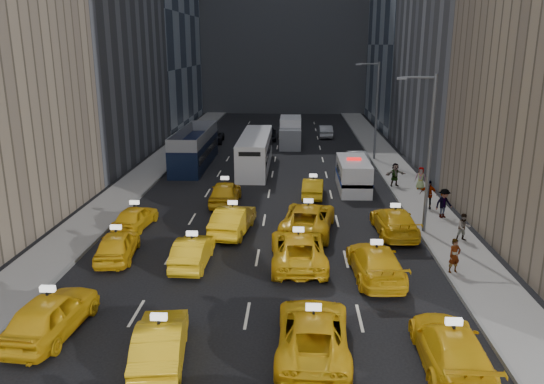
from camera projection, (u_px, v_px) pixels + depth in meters
The scene contains 36 objects.
ground at pixel (242, 342), 19.34m from camera, with size 160.00×160.00×0.00m, color black.
sidewalk_west at pixel (145, 175), 43.81m from camera, with size 3.00×90.00×0.15m, color gray.
sidewalk_east at pixel (401, 178), 42.94m from camera, with size 3.00×90.00×0.15m, color gray.
curb_west at pixel (163, 175), 43.75m from camera, with size 0.15×90.00×0.18m, color slate.
curb_east at pixel (383, 177), 43.00m from camera, with size 0.15×90.00×0.18m, color slate.
streetlight_near at pixel (428, 149), 29.18m from camera, with size 2.15×0.22×9.00m.
streetlight_far at pixel (375, 107), 48.43m from camera, with size 2.15×0.22×9.00m.
taxi_4 at pixel (51, 314), 19.70m from camera, with size 1.94×4.82×1.64m, color #EAB013.
taxi_5 at pixel (160, 342), 17.99m from camera, with size 1.58×4.52×1.49m, color #EAB013.
taxi_6 at pixel (313, 332), 18.61m from camera, with size 2.49×5.41×1.50m, color #EAB013.
taxi_7 at pixel (451, 347), 17.69m from camera, with size 2.08×5.12×1.49m, color #EAB013.
taxi_8 at pixel (117, 245), 26.74m from camera, with size 1.73×4.30×1.46m, color #EAB013.
taxi_9 at pixel (193, 251), 25.97m from camera, with size 1.51×4.32×1.42m, color #EAB013.
taxi_10 at pixel (298, 249), 26.07m from camera, with size 2.63×5.70×1.58m, color #EAB013.
taxi_11 at pixel (376, 262), 24.55m from camera, with size 2.15×5.30×1.54m, color #EAB013.
taxi_12 at pixel (135, 217), 31.24m from camera, with size 1.60×3.98×1.35m, color #EAB013.
taxi_13 at pixel (233, 220), 30.35m from camera, with size 1.71×4.90×1.61m, color #EAB013.
taxi_14 at pixel (308, 218), 30.53m from camera, with size 2.75×5.97×1.66m, color #EAB013.
taxi_15 at pixel (394, 222), 30.18m from camera, with size 2.11×5.20×1.51m, color #EAB013.
taxi_16 at pixel (225, 193), 35.84m from camera, with size 1.91×4.74×1.62m, color #EAB013.
taxi_17 at pixel (313, 188), 37.63m from camera, with size 1.42×4.08×1.35m, color #EAB013.
nypd_van at pixel (353, 175), 39.35m from camera, with size 2.67×5.84×2.44m.
double_decker at pixel (195, 148), 47.14m from camera, with size 3.99×11.33×3.23m.
city_bus at pixel (255, 152), 46.03m from camera, with size 3.62×11.69×2.97m.
box_truck at pixel (290, 132), 56.36m from camera, with size 2.25×6.49×2.96m.
misc_car_0 at pixel (356, 159), 46.46m from camera, with size 1.65×4.72×1.55m, color #ADB0B5.
misc_car_1 at pixel (213, 136), 58.58m from camera, with size 2.21×4.79×1.33m, color black.
misc_car_2 at pixel (288, 130), 62.49m from camera, with size 2.10×5.18×1.50m, color slate.
misc_car_3 at pixel (268, 133), 59.92m from camera, with size 1.89×4.69×1.60m, color black.
misc_car_4 at pixel (325, 131), 61.80m from camera, with size 1.52×4.36×1.44m, color #93959A.
pedestrian_0 at pixel (454, 256), 24.73m from camera, with size 0.60×0.40×1.65m, color gray.
pedestrian_1 at pixel (464, 227), 28.78m from camera, with size 0.74×0.41×1.53m, color gray.
pedestrian_2 at pixel (444, 203), 32.57m from camera, with size 1.19×0.49×1.84m, color gray.
pedestrian_3 at pixel (428, 194), 34.41m from camera, with size 1.10×0.50×1.87m, color gray.
pedestrian_4 at pixel (421, 178), 39.05m from camera, with size 0.81×0.44×1.66m, color gray.
pedestrian_5 at pixel (395, 175), 39.86m from camera, with size 1.64×0.47×1.77m, color gray.
Camera 1 is at (1.83, -17.08, 10.51)m, focal length 35.00 mm.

